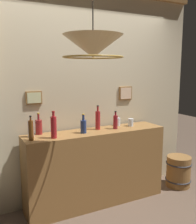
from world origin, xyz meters
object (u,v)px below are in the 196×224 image
liquor_bottle_bourbon (98,120)px  wooden_barrel (178,171)px  liquor_bottle_tequila (83,126)px  glass_tumbler_highball (131,122)px  liquor_bottle_scotch (31,130)px  liquor_bottle_rum (115,122)px  glass_tumbler_rocks (118,122)px  liquor_bottle_rye (31,129)px  pendant_lamp (93,47)px  liquor_bottle_whiskey (54,127)px  liquor_bottle_vodka (39,127)px

liquor_bottle_bourbon → wooden_barrel: (1.26, -0.20, -0.87)m
liquor_bottle_tequila → glass_tumbler_highball: size_ratio=2.30×
liquor_bottle_scotch → glass_tumbler_highball: (1.38, 0.10, -0.06)m
liquor_bottle_rum → glass_tumbler_highball: liquor_bottle_rum is taller
glass_tumbler_rocks → wooden_barrel: 1.24m
liquor_bottle_bourbon → wooden_barrel: bearing=-8.8°
glass_tumbler_rocks → glass_tumbler_highball: bearing=-38.5°
liquor_bottle_rye → glass_tumbler_highball: liquor_bottle_rye is taller
glass_tumbler_highball → pendant_lamp: bearing=-142.4°
liquor_bottle_bourbon → liquor_bottle_rum: liquor_bottle_bourbon is taller
liquor_bottle_bourbon → liquor_bottle_rum: (0.22, -0.08, -0.03)m
liquor_bottle_whiskey → glass_tumbler_highball: (1.13, 0.13, -0.08)m
liquor_bottle_rye → liquor_bottle_bourbon: size_ratio=0.79×
liquor_bottle_vodka → wooden_barrel: 2.19m
liquor_bottle_rye → pendant_lamp: bearing=-59.8°
liquor_bottle_tequila → glass_tumbler_rocks: 0.62m
liquor_bottle_whiskey → liquor_bottle_rye: 0.28m
glass_tumbler_highball → liquor_bottle_vodka: bearing=174.3°
liquor_bottle_whiskey → liquor_bottle_tequila: (0.39, 0.07, -0.04)m
liquor_bottle_bourbon → wooden_barrel: liquor_bottle_bourbon is taller
liquor_bottle_vodka → pendant_lamp: (0.32, -0.83, 0.88)m
liquor_bottle_scotch → liquor_bottle_tequila: bearing=3.4°
liquor_bottle_vodka → glass_tumbler_highball: liquor_bottle_vodka is taller
pendant_lamp → liquor_bottle_bourbon: bearing=60.1°
liquor_bottle_bourbon → glass_tumbler_highball: liquor_bottle_bourbon is taller
liquor_bottle_bourbon → glass_tumbler_highball: 0.50m
liquor_bottle_rye → wooden_barrel: size_ratio=0.54×
glass_tumbler_highball → wooden_barrel: glass_tumbler_highball is taller
glass_tumbler_rocks → liquor_bottle_rum: bearing=-130.1°
wooden_barrel → glass_tumbler_highball: bearing=168.0°
liquor_bottle_bourbon → glass_tumbler_rocks: 0.37m
liquor_bottle_whiskey → pendant_lamp: (0.21, -0.58, 0.84)m
liquor_bottle_scotch → liquor_bottle_vodka: size_ratio=1.05×
glass_tumbler_rocks → glass_tumbler_highball: size_ratio=1.03×
liquor_bottle_tequila → glass_tumbler_rocks: bearing=16.3°
liquor_bottle_rye → glass_tumbler_rocks: liquor_bottle_rye is taller
liquor_bottle_bourbon → liquor_bottle_tequila: bearing=-158.8°
liquor_bottle_scotch → liquor_bottle_vodka: (0.14, 0.23, -0.02)m
liquor_bottle_whiskey → wooden_barrel: size_ratio=0.68×
liquor_bottle_vodka → liquor_bottle_bourbon: bearing=-7.1°
liquor_bottle_rye → glass_tumbler_rocks: size_ratio=2.31×
liquor_bottle_tequila → wooden_barrel: size_ratio=0.52×
liquor_bottle_scotch → liquor_bottle_vodka: liquor_bottle_scotch is taller
liquor_bottle_rum → wooden_barrel: bearing=-6.4°
liquor_bottle_scotch → wooden_barrel: 2.31m
liquor_bottle_rye → glass_tumbler_highball: size_ratio=2.39×
liquor_bottle_scotch → pendant_lamp: size_ratio=0.49×
liquor_bottle_rum → glass_tumbler_rocks: liquor_bottle_rum is taller
liquor_bottle_bourbon → pendant_lamp: (-0.43, -0.74, 0.85)m
liquor_bottle_whiskey → liquor_bottle_tequila: bearing=9.5°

